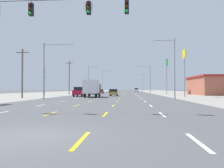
{
  "coord_description": "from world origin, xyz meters",
  "views": [
    {
      "loc": [
        3.21,
        -7.67,
        1.58
      ],
      "look_at": [
        -0.54,
        44.88,
        2.67
      ],
      "focal_mm": 37.81,
      "sensor_mm": 36.0,
      "label": 1
    }
  ],
  "objects": [
    {
      "name": "streetlight_left_row_0",
      "position": [
        -9.6,
        28.53,
        5.24
      ],
      "size": [
        4.73,
        0.26,
        8.83
      ],
      "color": "gray",
      "rests_on": "ground"
    },
    {
      "name": "pole_sign_right_row_2",
      "position": [
        14.59,
        64.08,
        8.09
      ],
      "size": [
        0.24,
        2.25,
        10.53
      ],
      "color": "gray",
      "rests_on": "ground"
    },
    {
      "name": "lane_markings",
      "position": [
        0.0,
        104.5,
        0.01
      ],
      "size": [
        10.64,
        227.6,
        0.01
      ],
      "color": "white",
      "rests_on": "ground"
    },
    {
      "name": "utility_pole_left_row_0",
      "position": [
        -15.22,
        31.9,
        4.45
      ],
      "size": [
        2.2,
        0.26,
        8.52
      ],
      "color": "brown",
      "rests_on": "ground"
    },
    {
      "name": "suv_far_left_near",
      "position": [
        -6.95,
        40.38,
        1.03
      ],
      "size": [
        1.98,
        4.9,
        1.98
      ],
      "color": "maroon",
      "rests_on": "ground"
    },
    {
      "name": "pole_sign_left_row_1",
      "position": [
        -16.44,
        46.0,
        5.96
      ],
      "size": [
        0.24,
        1.81,
        8.05
      ],
      "color": "gray",
      "rests_on": "ground"
    },
    {
      "name": "streetlight_left_row_1",
      "position": [
        -9.83,
        69.43,
        5.23
      ],
      "size": [
        3.4,
        0.26,
        9.11
      ],
      "color": "gray",
      "rests_on": "ground"
    },
    {
      "name": "hatchback_center_turn_mid",
      "position": [
        -0.13,
        44.84,
        0.78
      ],
      "size": [
        1.72,
        3.9,
        1.54
      ],
      "color": "#B28C33",
      "rests_on": "ground"
    },
    {
      "name": "sedan_far_left_midfar",
      "position": [
        -6.76,
        75.76,
        0.76
      ],
      "size": [
        1.8,
        4.5,
        1.46
      ],
      "color": "red",
      "rests_on": "ground"
    },
    {
      "name": "streetlight_left_row_2",
      "position": [
        -9.78,
        110.32,
        6.09
      ],
      "size": [
        4.04,
        0.26,
        10.64
      ],
      "color": "gray",
      "rests_on": "ground"
    },
    {
      "name": "sedan_inner_left_far",
      "position": [
        -3.4,
        82.77,
        0.76
      ],
      "size": [
        1.8,
        4.5,
        1.46
      ],
      "color": "black",
      "rests_on": "ground"
    },
    {
      "name": "signal_span_wire",
      "position": [
        -0.42,
        9.07,
        5.35
      ],
      "size": [
        25.27,
        0.53,
        9.17
      ],
      "color": "brown",
      "rests_on": "ground"
    },
    {
      "name": "lot_apron_left",
      "position": [
        -24.75,
        66.0,
        0.0
      ],
      "size": [
        28.0,
        440.0,
        0.01
      ],
      "primitive_type": "cube",
      "color": "gray",
      "rests_on": "ground"
    },
    {
      "name": "suv_far_right_farther",
      "position": [
        6.99,
        112.87,
        1.03
      ],
      "size": [
        1.98,
        4.9,
        1.98
      ],
      "color": "white",
      "rests_on": "ground"
    },
    {
      "name": "lot_apron_right",
      "position": [
        24.75,
        66.0,
        0.0
      ],
      "size": [
        28.0,
        440.0,
        0.01
      ],
      "primitive_type": "cube",
      "color": "gray",
      "rests_on": "ground"
    },
    {
      "name": "utility_pole_left_row_1",
      "position": [
        -13.87,
        58.87,
        4.99
      ],
      "size": [
        2.2,
        0.26,
        9.58
      ],
      "color": "brown",
      "rests_on": "ground"
    },
    {
      "name": "pole_sign_right_row_1",
      "position": [
        14.01,
        38.89,
        7.02
      ],
      "size": [
        0.24,
        2.23,
        9.22
      ],
      "color": "gray",
      "rests_on": "ground"
    },
    {
      "name": "streetlight_right_row_0",
      "position": [
        9.79,
        28.53,
        5.32
      ],
      "size": [
        3.65,
        0.26,
        9.23
      ],
      "color": "gray",
      "rests_on": "ground"
    },
    {
      "name": "streetlight_right_row_1",
      "position": [
        9.67,
        69.43,
        5.36
      ],
      "size": [
        4.36,
        0.26,
        9.14
      ],
      "color": "gray",
      "rests_on": "ground"
    },
    {
      "name": "storefront_right_row_1",
      "position": [
        27.14,
        56.57,
        2.49
      ],
      "size": [
        13.55,
        17.67,
        4.96
      ],
      "color": "#A35642",
      "rests_on": "ground"
    },
    {
      "name": "streetlight_right_row_2",
      "position": [
        9.63,
        110.32,
        5.44
      ],
      "size": [
        4.64,
        0.26,
        9.25
      ],
      "color": "gray",
      "rests_on": "ground"
    },
    {
      "name": "ground_plane",
      "position": [
        0.0,
        66.0,
        0.0
      ],
      "size": [
        572.0,
        572.0,
        0.0
      ],
      "primitive_type": "plane",
      "color": "#4C4C4F"
    },
    {
      "name": "box_truck_inner_left_nearest",
      "position": [
        -3.75,
        36.78,
        1.84
      ],
      "size": [
        2.4,
        7.2,
        3.23
      ],
      "color": "black",
      "rests_on": "ground"
    }
  ]
}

